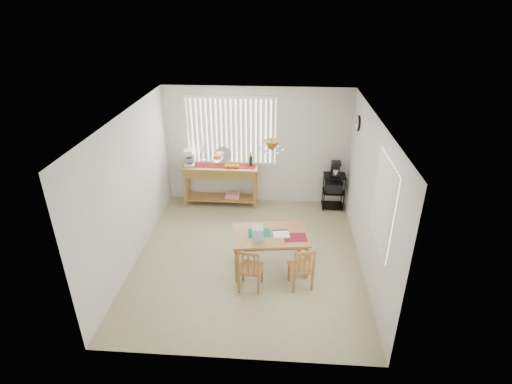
# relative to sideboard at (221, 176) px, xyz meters

# --- Properties ---
(ground) EXTENTS (4.00, 4.50, 0.01)m
(ground) POSITION_rel_sideboard_xyz_m (0.78, -2.00, -0.70)
(ground) COLOR tan
(room_shell) EXTENTS (4.20, 4.70, 2.70)m
(room_shell) POSITION_rel_sideboard_xyz_m (0.78, -1.98, 1.00)
(room_shell) COLOR silver
(room_shell) RESTS_ON ground
(sideboard) EXTENTS (1.65, 0.46, 0.93)m
(sideboard) POSITION_rel_sideboard_xyz_m (0.00, 0.00, 0.00)
(sideboard) COLOR #AB7239
(sideboard) RESTS_ON ground
(sideboard_items) EXTENTS (1.56, 0.39, 0.71)m
(sideboard_items) POSITION_rel_sideboard_xyz_m (-0.26, 0.01, 0.37)
(sideboard_items) COLOR maroon
(sideboard_items) RESTS_ON sideboard
(wire_cart) EXTENTS (0.46, 0.37, 0.79)m
(wire_cart) POSITION_rel_sideboard_xyz_m (2.48, 0.00, -0.22)
(wire_cart) COLOR black
(wire_cart) RESTS_ON ground
(cart_items) EXTENTS (0.19, 0.22, 0.32)m
(cart_items) POSITION_rel_sideboard_xyz_m (2.48, 0.01, 0.24)
(cart_items) COLOR black
(cart_items) RESTS_ON wire_cart
(dining_table) EXTENTS (1.35, 0.97, 0.67)m
(dining_table) POSITION_rel_sideboard_xyz_m (1.18, -2.25, -0.10)
(dining_table) COLOR #AB7239
(dining_table) RESTS_ON ground
(table_items) EXTENTS (1.01, 0.44, 0.22)m
(table_items) POSITION_rel_sideboard_xyz_m (1.07, -2.38, 0.06)
(table_items) COLOR #126A51
(table_items) RESTS_ON dining_table
(chair_left) EXTENTS (0.41, 0.41, 0.80)m
(chair_left) POSITION_rel_sideboard_xyz_m (0.89, -2.85, -0.30)
(chair_left) COLOR #AB7239
(chair_left) RESTS_ON ground
(chair_right) EXTENTS (0.44, 0.44, 0.77)m
(chair_right) POSITION_rel_sideboard_xyz_m (1.70, -2.75, -0.32)
(chair_right) COLOR #AB7239
(chair_right) RESTS_ON ground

